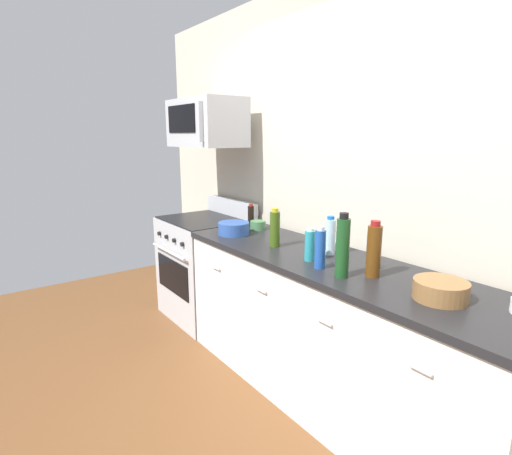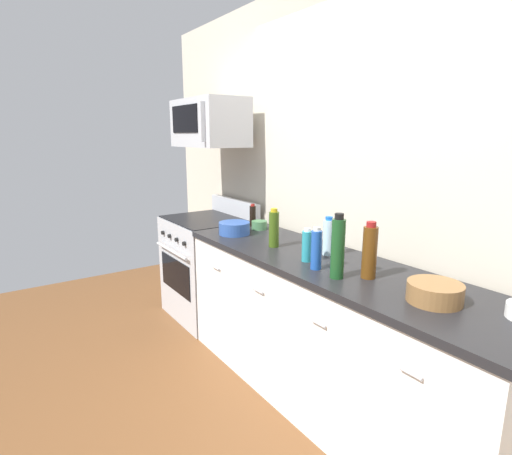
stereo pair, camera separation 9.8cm
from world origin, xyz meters
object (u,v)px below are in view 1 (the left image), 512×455
object	(u,v)px
bottle_olive_oil	(275,229)
bottle_dish_soap	(310,245)
range_oven	(206,267)
bottle_soda_blue	(320,249)
bowl_wooden_salad	(441,289)
bowl_blue_mixing	(234,228)
microwave	(206,123)
bottle_soy_sauce_dark	(251,216)
bowl_green_glaze	(258,225)
bottle_wine_amber	(374,250)
bottle_water_clear	(330,236)
bottle_wine_green	(343,247)

from	to	relation	value
bottle_olive_oil	bottle_dish_soap	size ratio (longest dim) A/B	1.30
range_oven	bottle_olive_oil	xyz separation A→B (m)	(1.09, -0.07, 0.57)
bottle_soda_blue	bowl_wooden_salad	bearing A→B (deg)	10.82
bowl_wooden_salad	bowl_blue_mixing	distance (m)	1.60
microwave	bottle_dish_soap	size ratio (longest dim) A/B	3.73
range_oven	bottle_soy_sauce_dark	xyz separation A→B (m)	(0.49, 0.16, 0.54)
bowl_green_glaze	bottle_wine_amber	bearing A→B (deg)	-7.99
bottle_water_clear	bottle_olive_oil	distance (m)	0.38
bowl_wooden_salad	bottle_dish_soap	bearing A→B (deg)	-174.91
bottle_dish_soap	bowl_blue_mixing	distance (m)	0.82
range_oven	bottle_water_clear	world-z (taller)	bottle_water_clear
bottle_olive_oil	bowl_green_glaze	bearing A→B (deg)	155.63
range_oven	microwave	distance (m)	1.28
bottle_water_clear	bottle_dish_soap	world-z (taller)	bottle_water_clear
microwave	bottle_water_clear	bearing A→B (deg)	1.85
bowl_blue_mixing	range_oven	bearing A→B (deg)	170.66
range_oven	bowl_blue_mixing	bearing A→B (deg)	-9.34
range_oven	bowl_blue_mixing	size ratio (longest dim) A/B	4.60
microwave	bottle_wine_amber	size ratio (longest dim) A/B	2.48
microwave	range_oven	bearing A→B (deg)	-90.29
bottle_wine_green	bowl_wooden_salad	size ratio (longest dim) A/B	1.42
bottle_wine_amber	bottle_olive_oil	size ratio (longest dim) A/B	1.15
microwave	bottle_olive_oil	size ratio (longest dim) A/B	2.86
bottle_dish_soap	bowl_wooden_salad	size ratio (longest dim) A/B	0.83
range_oven	bottle_water_clear	size ratio (longest dim) A/B	4.41
bottle_olive_oil	bowl_blue_mixing	xyz separation A→B (m)	(-0.45, -0.03, -0.07)
bowl_wooden_salad	bottle_wine_amber	bearing A→B (deg)	179.21
bottle_water_clear	bottle_wine_amber	distance (m)	0.44
microwave	bottle_olive_oil	world-z (taller)	microwave
bottle_water_clear	bottle_dish_soap	xyz separation A→B (m)	(0.02, -0.19, -0.02)
bottle_soy_sauce_dark	bowl_blue_mixing	world-z (taller)	bottle_soy_sauce_dark
bottle_wine_amber	bottle_dish_soap	world-z (taller)	bottle_wine_amber
bottle_olive_oil	bowl_blue_mixing	bearing A→B (deg)	-175.81
range_oven	bowl_green_glaze	bearing A→B (deg)	13.40
bottle_water_clear	bowl_blue_mixing	size ratio (longest dim) A/B	1.04
bowl_wooden_salad	range_oven	bearing A→B (deg)	179.11
bottle_soda_blue	bottle_soy_sauce_dark	size ratio (longest dim) A/B	1.31
bottle_water_clear	bottle_wine_green	xyz separation A→B (m)	(0.33, -0.26, 0.05)
bottle_wine_green	bottle_soy_sauce_dark	bearing A→B (deg)	165.45
microwave	bottle_water_clear	world-z (taller)	microwave
microwave	bowl_green_glaze	bearing A→B (deg)	9.36
bottle_soy_sauce_dark	bottle_wine_amber	size ratio (longest dim) A/B	0.61
bowl_green_glaze	bottle_soda_blue	bearing A→B (deg)	-17.10
bottle_soy_sauce_dark	bowl_blue_mixing	size ratio (longest dim) A/B	0.79
bottle_water_clear	bowl_green_glaze	world-z (taller)	bottle_water_clear
microwave	bowl_green_glaze	distance (m)	1.01
bottle_soda_blue	bowl_wooden_salad	size ratio (longest dim) A/B	0.99
bottle_wine_amber	bottle_dish_soap	xyz separation A→B (m)	(-0.40, -0.07, -0.05)
bottle_soy_sauce_dark	bottle_olive_oil	xyz separation A→B (m)	(0.60, -0.24, 0.04)
range_oven	bottle_wine_amber	world-z (taller)	bottle_wine_amber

